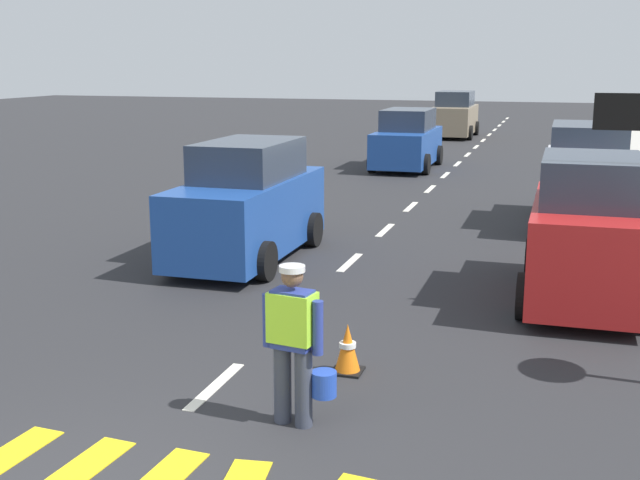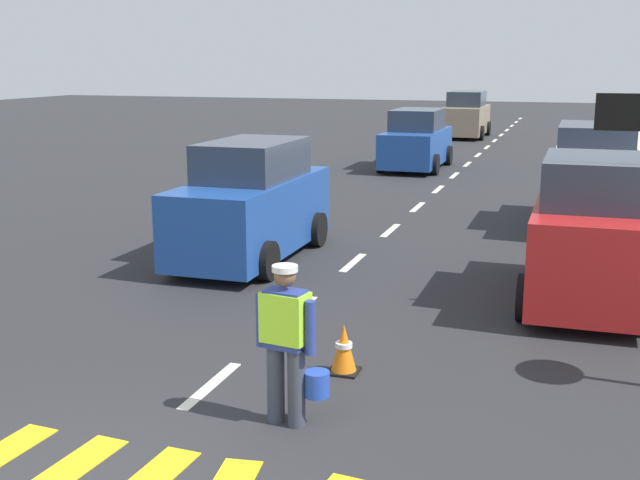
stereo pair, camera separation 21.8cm
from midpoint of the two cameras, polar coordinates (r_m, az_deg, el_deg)
The scene contains 9 objects.
ground_plane at distance 26.67m, azimuth 9.79°, elevation 4.59°, with size 96.00×96.00×0.00m, color #28282B.
lane_center_line at distance 30.80m, azimuth 10.94°, elevation 5.61°, with size 0.14×46.40×0.01m.
road_worker at distance 8.12m, azimuth -1.50°, elevation -6.88°, with size 0.77×0.36×1.67m.
traffic_cone_near at distance 9.64m, azimuth 2.35°, elevation -7.68°, with size 0.36×0.36×0.60m.
car_oncoming_lead at distance 14.98m, azimuth -4.44°, elevation 2.51°, with size 1.91×4.34×2.19m.
car_oncoming_second at distance 27.81m, azimuth 7.05°, elevation 6.94°, with size 2.00×4.33×2.01m.
car_parked_curbside at distance 12.87m, azimuth 18.97°, elevation 0.28°, with size 1.87×3.92×2.25m.
car_oncoming_third at distance 39.64m, azimuth 10.43°, elevation 8.61°, with size 2.06×4.34×2.17m.
car_parked_far at distance 18.83m, azimuth 19.04°, elevation 4.06°, with size 2.02×4.24×2.28m.
Camera 2 is at (3.86, -5.12, 3.64)m, focal length 45.31 mm.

